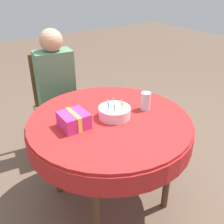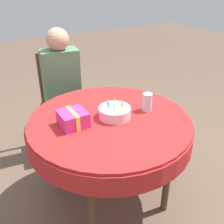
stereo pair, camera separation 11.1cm
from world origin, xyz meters
TOP-DOWN VIEW (x-y plane):
  - ground_plane at (0.00, 0.00)m, footprint 12.00×12.00m
  - dining_table at (0.00, 0.00)m, footprint 1.13×1.13m
  - chair at (-0.03, 0.89)m, footprint 0.45×0.45m
  - person at (-0.04, 0.80)m, footprint 0.35×0.31m
  - birthday_cake at (0.04, 0.00)m, footprint 0.22×0.22m
  - drinking_glass at (0.29, -0.03)m, footprint 0.07×0.07m
  - gift_box at (-0.25, 0.04)m, footprint 0.17×0.18m

SIDE VIEW (x-z plane):
  - ground_plane at x=0.00m, z-range 0.00..0.00m
  - chair at x=-0.03m, z-range 0.03..1.00m
  - dining_table at x=0.00m, z-range 0.28..1.03m
  - person at x=-0.04m, z-range 0.12..1.33m
  - birthday_cake at x=0.04m, z-range 0.72..0.84m
  - gift_box at x=-0.25m, z-range 0.74..0.85m
  - drinking_glass at x=0.29m, z-range 0.74..0.87m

